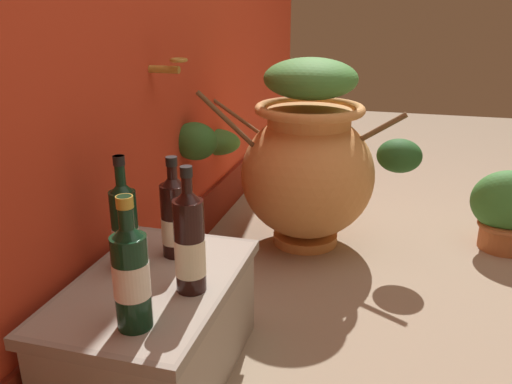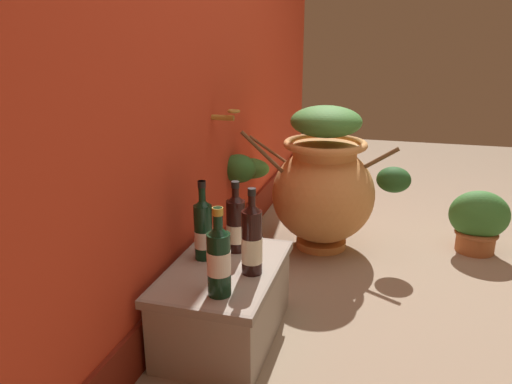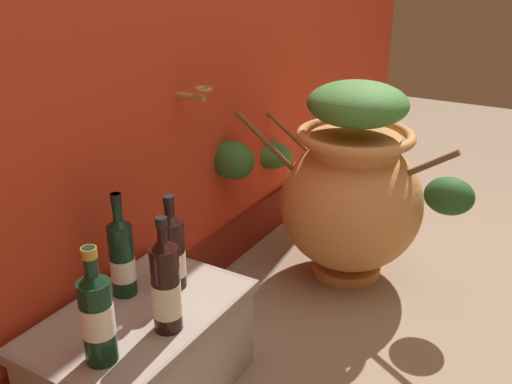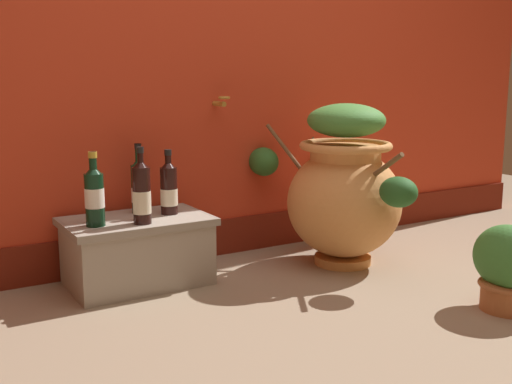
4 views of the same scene
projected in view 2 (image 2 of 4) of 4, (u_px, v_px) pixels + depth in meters
The scene contains 8 objects.
ground_plane at pixel (462, 311), 2.04m from camera, with size 7.00×7.00×0.00m, color gray.
terracotta_urn at pixel (321, 183), 2.56m from camera, with size 0.53×0.99×0.76m.
stone_ledge at pixel (225, 299), 1.82m from camera, with size 0.60×0.39×0.29m.
wine_bottle_left at pixel (203, 228), 1.81m from camera, with size 0.07×0.07×0.30m.
wine_bottle_middle at pixel (236, 223), 1.88m from camera, with size 0.07×0.07×0.28m.
wine_bottle_right at pixel (219, 258), 1.55m from camera, with size 0.08×0.08×0.30m.
wine_bottle_back at pixel (252, 239), 1.70m from camera, with size 0.07×0.07×0.31m.
potted_shrub at pixel (478, 221), 2.55m from camera, with size 0.22×0.30×0.33m.
Camera 2 is at (-1.96, 0.34, 1.09)m, focal length 34.54 mm.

